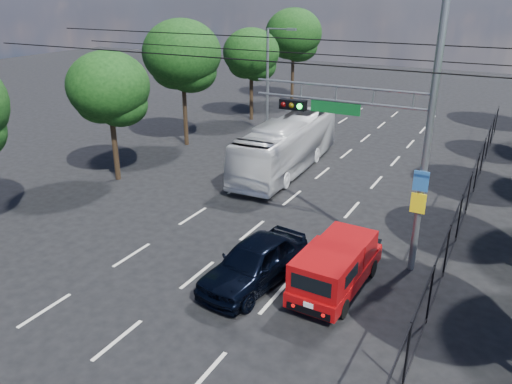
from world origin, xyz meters
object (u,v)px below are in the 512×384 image
Objects in this scene: white_bus at (287,146)px; signal_mast at (392,122)px; red_pickup at (336,266)px; navy_hatchback at (255,262)px; white_van at (270,147)px.

signal_mast is at bearing -48.74° from white_bus.
signal_mast reaches higher than red_pickup.
navy_hatchback is (-2.57, -0.88, -0.13)m from red_pickup.
red_pickup is (-0.72, -2.58, -4.32)m from signal_mast.
signal_mast is at bearing 74.44° from red_pickup.
white_van is at bearing 135.09° from signal_mast.
navy_hatchback reaches higher than white_van.
white_van is (-5.74, 12.46, -0.12)m from navy_hatchback.
signal_mast reaches higher than white_bus.
navy_hatchback is 13.72m from white_van.
navy_hatchback is at bearing -71.74° from white_van.
white_bus is at bearing 122.86° from red_pickup.
red_pickup is 1.14× the size of white_van.
red_pickup is 1.01× the size of navy_hatchback.
signal_mast is 13.53m from white_van.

